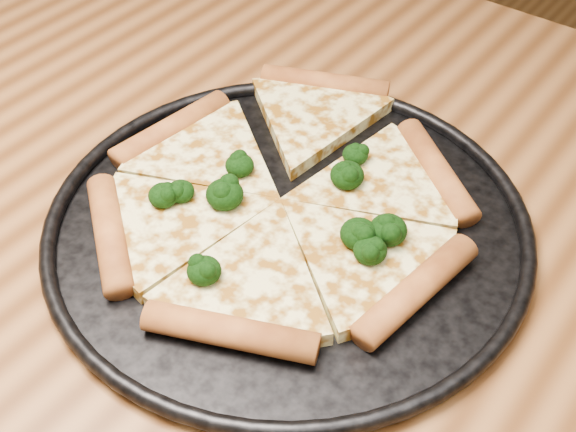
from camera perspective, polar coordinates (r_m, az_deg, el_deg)
The scene contains 4 objects.
dining_table at distance 0.73m, azimuth -4.10°, elevation -3.98°, with size 1.20×0.90×0.75m.
pizza_pan at distance 0.63m, azimuth -0.00°, elevation -0.53°, with size 0.40×0.40×0.02m.
pizza at distance 0.64m, azimuth -0.44°, elevation 1.49°, with size 0.32×0.36×0.02m.
broccoli_florets at distance 0.62m, azimuth 0.27°, elevation 0.61°, with size 0.20×0.20×0.02m.
Camera 1 is at (0.34, -0.36, 1.20)m, focal length 48.42 mm.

